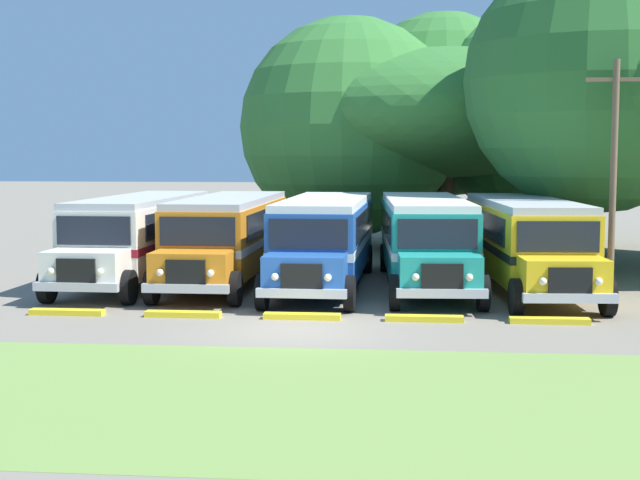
# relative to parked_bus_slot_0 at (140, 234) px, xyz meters

# --- Properties ---
(ground_plane) EXTENTS (220.00, 220.00, 0.00)m
(ground_plane) POSITION_rel_parked_bus_slot_0_xyz_m (6.27, -8.11, -1.58)
(ground_plane) COLOR slate
(foreground_grass_strip) EXTENTS (80.00, 8.06, 0.01)m
(foreground_grass_strip) POSITION_rel_parked_bus_slot_0_xyz_m (6.27, -14.17, -1.58)
(foreground_grass_strip) COLOR olive
(foreground_grass_strip) RESTS_ON ground_plane
(parked_bus_slot_0) EXTENTS (2.82, 10.86, 2.82)m
(parked_bus_slot_0) POSITION_rel_parked_bus_slot_0_xyz_m (0.00, 0.00, 0.00)
(parked_bus_slot_0) COLOR silver
(parked_bus_slot_0) RESTS_ON ground_plane
(parked_bus_slot_1) EXTENTS (2.73, 10.85, 2.82)m
(parked_bus_slot_1) POSITION_rel_parked_bus_slot_0_xyz_m (3.02, 0.01, 0.00)
(parked_bus_slot_1) COLOR orange
(parked_bus_slot_1) RESTS_ON ground_plane
(parked_bus_slot_2) EXTENTS (2.82, 10.86, 2.82)m
(parked_bus_slot_2) POSITION_rel_parked_bus_slot_0_xyz_m (6.31, -0.53, 0.00)
(parked_bus_slot_2) COLOR #23519E
(parked_bus_slot_2) RESTS_ON ground_plane
(parked_bus_slot_3) EXTENTS (3.23, 10.92, 2.82)m
(parked_bus_slot_3) POSITION_rel_parked_bus_slot_0_xyz_m (9.54, -0.18, 0.00)
(parked_bus_slot_3) COLOR teal
(parked_bus_slot_3) RESTS_ON ground_plane
(parked_bus_slot_4) EXTENTS (3.31, 10.93, 2.82)m
(parked_bus_slot_4) POSITION_rel_parked_bus_slot_0_xyz_m (12.70, -0.66, 0.00)
(parked_bus_slot_4) COLOR yellow
(parked_bus_slot_4) RESTS_ON ground_plane
(curb_wheelstop_0) EXTENTS (2.00, 0.36, 0.15)m
(curb_wheelstop_0) POSITION_rel_parked_bus_slot_0_xyz_m (-0.01, -6.64, -1.51)
(curb_wheelstop_0) COLOR yellow
(curb_wheelstop_0) RESTS_ON ground_plane
(curb_wheelstop_1) EXTENTS (2.00, 0.36, 0.15)m
(curb_wheelstop_1) POSITION_rel_parked_bus_slot_0_xyz_m (3.13, -6.64, -1.51)
(curb_wheelstop_1) COLOR yellow
(curb_wheelstop_1) RESTS_ON ground_plane
(curb_wheelstop_2) EXTENTS (2.00, 0.36, 0.15)m
(curb_wheelstop_2) POSITION_rel_parked_bus_slot_0_xyz_m (6.27, -6.64, -1.51)
(curb_wheelstop_2) COLOR yellow
(curb_wheelstop_2) RESTS_ON ground_plane
(curb_wheelstop_3) EXTENTS (2.00, 0.36, 0.15)m
(curb_wheelstop_3) POSITION_rel_parked_bus_slot_0_xyz_m (9.42, -6.64, -1.51)
(curb_wheelstop_3) COLOR yellow
(curb_wheelstop_3) RESTS_ON ground_plane
(curb_wheelstop_4) EXTENTS (2.00, 0.36, 0.15)m
(curb_wheelstop_4) POSITION_rel_parked_bus_slot_0_xyz_m (12.56, -6.64, -1.51)
(curb_wheelstop_4) COLOR yellow
(curb_wheelstop_4) RESTS_ON ground_plane
(broad_shade_tree) EXTENTS (17.92, 15.91, 11.26)m
(broad_shade_tree) POSITION_rel_parked_bus_slot_0_xyz_m (10.48, 13.36, 4.47)
(broad_shade_tree) COLOR brown
(broad_shade_tree) RESTS_ON ground_plane
(utility_pole) EXTENTS (1.80, 0.20, 7.06)m
(utility_pole) POSITION_rel_parked_bus_slot_0_xyz_m (15.11, -1.68, 2.20)
(utility_pole) COLOR brown
(utility_pole) RESTS_ON ground_plane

